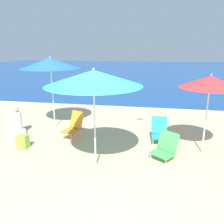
% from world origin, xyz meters
% --- Properties ---
extents(ground_plane, '(60.00, 60.00, 0.00)m').
position_xyz_m(ground_plane, '(0.00, 0.00, 0.00)').
color(ground_plane, '#D1BA89').
extents(sea_water, '(60.00, 40.00, 0.01)m').
position_xyz_m(sea_water, '(0.00, 26.25, 0.00)').
color(sea_water, '#19478C').
rests_on(sea_water, ground).
extents(beach_umbrella_teal, '(2.08, 2.08, 2.28)m').
position_xyz_m(beach_umbrella_teal, '(-0.18, 0.60, 2.07)').
color(beach_umbrella_teal, white).
rests_on(beach_umbrella_teal, ground).
extents(beach_umbrella_red, '(1.51, 1.51, 2.08)m').
position_xyz_m(beach_umbrella_red, '(2.43, 1.80, 1.88)').
color(beach_umbrella_red, white).
rests_on(beach_umbrella_red, ground).
extents(beach_umbrella_blue, '(1.94, 1.94, 2.42)m').
position_xyz_m(beach_umbrella_blue, '(-2.26, 2.96, 2.21)').
color(beach_umbrella_blue, white).
rests_on(beach_umbrella_blue, ground).
extents(beach_chair_green, '(0.73, 0.73, 0.68)m').
position_xyz_m(beach_chair_green, '(1.44, 1.28, 0.31)').
color(beach_chair_green, silver).
rests_on(beach_chair_green, ground).
extents(beach_chair_orange, '(0.63, 0.74, 0.81)m').
position_xyz_m(beach_chair_orange, '(-1.25, 2.15, 0.41)').
color(beach_chair_orange, silver).
rests_on(beach_chair_orange, ground).
extents(beach_chair_teal, '(0.48, 0.54, 0.76)m').
position_xyz_m(beach_chair_teal, '(1.31, 2.27, 0.37)').
color(beach_chair_teal, silver).
rests_on(beach_chair_teal, ground).
extents(person_seated_near, '(0.50, 0.51, 0.93)m').
position_xyz_m(person_seated_near, '(-3.16, 2.13, 0.39)').
color(person_seated_near, silver).
rests_on(person_seated_near, ground).
extents(backpack_lime, '(0.28, 0.26, 0.38)m').
position_xyz_m(backpack_lime, '(-2.40, 1.19, 0.19)').
color(backpack_lime, '#8ECC3D').
rests_on(backpack_lime, ground).
extents(seagull, '(0.27, 0.11, 0.23)m').
position_xyz_m(seagull, '(0.65, 4.27, 0.14)').
color(seagull, gold).
rests_on(seagull, ground).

